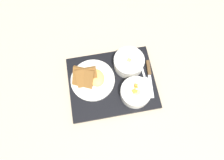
{
  "coord_description": "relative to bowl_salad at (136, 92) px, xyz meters",
  "views": [
    {
      "loc": [
        0.05,
        0.31,
        0.9
      ],
      "look_at": [
        0.0,
        0.0,
        0.05
      ],
      "focal_mm": 32.0,
      "sensor_mm": 36.0,
      "label": 1
    }
  ],
  "objects": [
    {
      "name": "ground_plane",
      "position": [
        0.1,
        -0.07,
        -0.05
      ],
      "size": [
        4.0,
        4.0,
        0.0
      ],
      "primitive_type": "plane",
      "color": "tan"
    },
    {
      "name": "bowl_soup",
      "position": [
        0.0,
        -0.15,
        0.0
      ],
      "size": [
        0.14,
        0.14,
        0.06
      ],
      "color": "silver",
      "rests_on": "serving_tray"
    },
    {
      "name": "knife",
      "position": [
        -0.09,
        -0.1,
        -0.03
      ],
      "size": [
        0.03,
        0.18,
        0.02
      ],
      "rotation": [
        0.0,
        0.0,
        1.49
      ],
      "color": "silver",
      "rests_on": "serving_tray"
    },
    {
      "name": "bowl_salad",
      "position": [
        0.0,
        0.0,
        0.0
      ],
      "size": [
        0.14,
        0.14,
        0.07
      ],
      "color": "silver",
      "rests_on": "serving_tray"
    },
    {
      "name": "spoon",
      "position": [
        -0.06,
        -0.08,
        -0.03
      ],
      "size": [
        0.04,
        0.17,
        0.01
      ],
      "rotation": [
        0.0,
        0.0,
        1.62
      ],
      "color": "silver",
      "rests_on": "serving_tray"
    },
    {
      "name": "plate_main",
      "position": [
        0.19,
        -0.1,
        -0.01
      ],
      "size": [
        0.2,
        0.2,
        0.09
      ],
      "color": "silver",
      "rests_on": "serving_tray"
    },
    {
      "name": "serving_tray",
      "position": [
        0.1,
        -0.07,
        -0.04
      ],
      "size": [
        0.41,
        0.33,
        0.02
      ],
      "color": "black",
      "rests_on": "ground_plane"
    }
  ]
}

